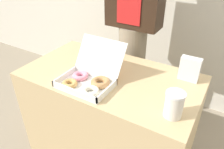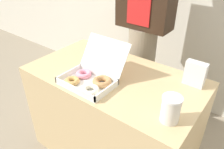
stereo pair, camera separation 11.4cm
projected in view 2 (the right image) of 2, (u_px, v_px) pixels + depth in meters
table at (113, 117)px, 1.56m from camera, size 1.12×0.62×0.70m
donut_box at (91, 77)px, 1.28m from camera, size 0.31×0.33×0.22m
coffee_cup at (171, 109)px, 0.99m from camera, size 0.09×0.09×0.13m
napkin_holder at (195, 74)px, 1.24m from camera, size 0.12×0.05×0.15m
person_customer at (144, 22)px, 1.66m from camera, size 0.41×0.23×1.64m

